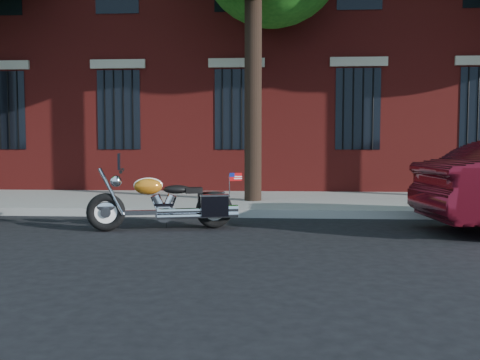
{
  "coord_description": "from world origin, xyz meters",
  "views": [
    {
      "loc": [
        0.96,
        -8.36,
        1.37
      ],
      "look_at": [
        0.36,
        0.8,
        0.73
      ],
      "focal_mm": 40.0,
      "sensor_mm": 36.0,
      "label": 1
    }
  ],
  "objects": [
    {
      "name": "ground",
      "position": [
        0.0,
        0.0,
        0.0
      ],
      "size": [
        120.0,
        120.0,
        0.0
      ],
      "primitive_type": "plane",
      "color": "black",
      "rests_on": "ground"
    },
    {
      "name": "motorcycle",
      "position": [
        -0.7,
        -0.12,
        0.41
      ],
      "size": [
        2.39,
        1.02,
        1.2
      ],
      "rotation": [
        0.0,
        0.0,
        0.24
      ],
      "color": "black",
      "rests_on": "ground"
    },
    {
      "name": "sidewalk",
      "position": [
        0.0,
        3.26,
        0.07
      ],
      "size": [
        40.0,
        3.6,
        0.15
      ],
      "primitive_type": "cube",
      "color": "gray",
      "rests_on": "ground"
    },
    {
      "name": "building",
      "position": [
        0.0,
        10.06,
        6.0
      ],
      "size": [
        26.0,
        10.08,
        12.0
      ],
      "color": "maroon",
      "rests_on": "ground"
    },
    {
      "name": "curb",
      "position": [
        0.0,
        1.38,
        0.07
      ],
      "size": [
        40.0,
        0.16,
        0.15
      ],
      "primitive_type": "cube",
      "color": "gray",
      "rests_on": "ground"
    }
  ]
}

